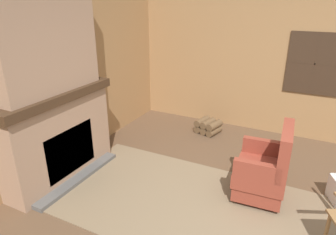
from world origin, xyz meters
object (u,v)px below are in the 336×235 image
at_px(firewood_stack, 208,126).
at_px(armchair, 264,171).
at_px(storage_case, 68,79).
at_px(decorative_plate_on_mantel, 42,81).

bearing_deg(firewood_stack, armchair, -50.28).
bearing_deg(storage_case, armchair, 9.23).
distance_m(firewood_stack, decorative_plate_on_mantel, 2.96).
relative_size(firewood_stack, decorative_plate_on_mantel, 1.65).
bearing_deg(decorative_plate_on_mantel, firewood_stack, 59.19).
xyz_separation_m(armchair, decorative_plate_on_mantel, (-2.61, -0.83, 1.01)).
relative_size(armchair, firewood_stack, 1.99).
xyz_separation_m(storage_case, decorative_plate_on_mantel, (-0.02, -0.41, 0.07)).
bearing_deg(decorative_plate_on_mantel, armchair, 17.56).
height_order(storage_case, decorative_plate_on_mantel, decorative_plate_on_mantel).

